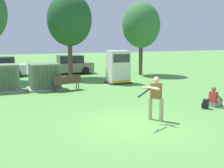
# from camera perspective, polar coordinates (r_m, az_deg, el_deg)

# --- Properties ---
(ground_plane) EXTENTS (96.00, 96.00, 0.00)m
(ground_plane) POSITION_cam_1_polar(r_m,az_deg,el_deg) (11.39, 4.72, -7.69)
(ground_plane) COLOR #5B9947
(transformer_west) EXTENTS (2.10, 1.70, 1.62)m
(transformer_west) POSITION_cam_1_polar(r_m,az_deg,el_deg) (19.11, -20.05, 1.04)
(transformer_west) COLOR #9E9B93
(transformer_west) RESTS_ON ground
(transformer_mid_west) EXTENTS (2.10, 1.70, 1.62)m
(transformer_mid_west) POSITION_cam_1_polar(r_m,az_deg,el_deg) (18.99, -12.78, 1.32)
(transformer_mid_west) COLOR #9E9B93
(transformer_mid_west) RESTS_ON ground
(generator_enclosure) EXTENTS (1.60, 1.40, 2.30)m
(generator_enclosure) POSITION_cam_1_polar(r_m,az_deg,el_deg) (20.99, 1.18, 3.22)
(generator_enclosure) COLOR #262626
(generator_enclosure) RESTS_ON ground
(park_bench) EXTENTS (1.84, 0.83, 0.92)m
(park_bench) POSITION_cam_1_polar(r_m,az_deg,el_deg) (18.35, -8.61, 0.38)
(park_bench) COLOR #4C3828
(park_bench) RESTS_ON ground
(batter) EXTENTS (1.44, 1.16, 1.74)m
(batter) POSITION_cam_1_polar(r_m,az_deg,el_deg) (11.74, 8.30, -2.34)
(batter) COLOR tan
(batter) RESTS_ON ground
(sports_ball) EXTENTS (0.09, 0.09, 0.09)m
(sports_ball) POSITION_cam_1_polar(r_m,az_deg,el_deg) (10.74, 8.66, -8.56)
(sports_ball) COLOR white
(sports_ball) RESTS_ON ground
(seated_spectator) EXTENTS (0.78, 0.63, 0.96)m
(seated_spectator) POSITION_cam_1_polar(r_m,az_deg,el_deg) (14.90, 19.00, -2.66)
(seated_spectator) COLOR gray
(seated_spectator) RESTS_ON ground
(backpack) EXTENTS (0.38, 0.37, 0.44)m
(backpack) POSITION_cam_1_polar(r_m,az_deg,el_deg) (14.35, 17.43, -3.68)
(backpack) COLOR black
(backpack) RESTS_ON ground
(tree_center_left) EXTENTS (3.48, 3.48, 6.65)m
(tree_center_left) POSITION_cam_1_polar(r_m,az_deg,el_deg) (23.94, -8.14, 12.06)
(tree_center_left) COLOR brown
(tree_center_left) RESTS_ON ground
(tree_center_right) EXTENTS (3.21, 3.21, 6.12)m
(tree_center_right) POSITION_cam_1_polar(r_m,az_deg,el_deg) (25.77, 5.60, 11.10)
(tree_center_right) COLOR brown
(tree_center_right) RESTS_ON ground
(parked_car_leftmost) EXTENTS (4.23, 1.98, 1.62)m
(parked_car_leftmost) POSITION_cam_1_polar(r_m,az_deg,el_deg) (26.21, -20.65, 2.97)
(parked_car_leftmost) COLOR silver
(parked_car_leftmost) RESTS_ON ground
(parked_car_left_of_center) EXTENTS (4.21, 1.94, 1.62)m
(parked_car_left_of_center) POSITION_cam_1_polar(r_m,az_deg,el_deg) (26.67, -8.22, 3.56)
(parked_car_left_of_center) COLOR gray
(parked_car_left_of_center) RESTS_ON ground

